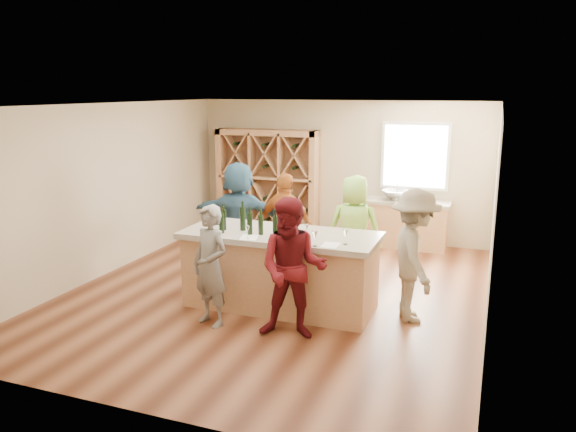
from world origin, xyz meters
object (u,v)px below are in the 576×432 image
(wine_bottle_f, at_px, (276,227))
(person_near_right, at_px, (293,269))
(person_server, at_px, (414,256))
(person_far_left, at_px, (239,216))
(wine_bottle_d, at_px, (250,224))
(person_near_left, at_px, (210,266))
(person_far_right, at_px, (354,229))
(tasting_counter_base, at_px, (280,273))
(wine_rack, at_px, (268,182))
(person_far_mid, at_px, (286,225))
(sink, at_px, (395,195))
(wine_bottle_e, at_px, (261,225))
(wine_bottle_b, at_px, (222,223))
(wine_bottle_c, at_px, (243,219))
(wine_bottle_a, at_px, (224,220))

(wine_bottle_f, bearing_deg, person_near_right, -51.76)
(person_server, bearing_deg, person_far_left, 47.28)
(wine_bottle_d, xyz_separation_m, person_near_left, (-0.27, -0.64, -0.44))
(person_far_right, bearing_deg, tasting_counter_base, 58.40)
(person_near_right, relative_size, person_far_left, 0.95)
(wine_rack, height_order, person_far_mid, wine_rack)
(sink, height_order, wine_bottle_d, wine_bottle_d)
(wine_bottle_d, height_order, wine_bottle_e, wine_bottle_d)
(person_far_right, bearing_deg, person_near_right, 80.33)
(sink, relative_size, wine_bottle_f, 1.81)
(tasting_counter_base, xyz_separation_m, wine_bottle_f, (0.05, -0.30, 0.73))
(sink, relative_size, person_far_mid, 0.32)
(person_near_right, bearing_deg, person_far_mid, 102.49)
(wine_bottle_b, xyz_separation_m, wine_bottle_e, (0.54, 0.11, -0.00))
(person_near_left, distance_m, person_far_mid, 2.18)
(wine_bottle_e, bearing_deg, wine_bottle_d, -159.07)
(sink, distance_m, wine_bottle_c, 4.07)
(wine_bottle_a, bearing_deg, wine_bottle_c, 14.47)
(person_near_right, bearing_deg, person_far_right, 74.46)
(tasting_counter_base, distance_m, person_far_mid, 1.39)
(person_far_right, bearing_deg, wine_bottle_f, 64.18)
(wine_rack, relative_size, person_near_left, 1.38)
(person_near_left, height_order, wine_bottle_f, person_near_left)
(wine_bottle_b, height_order, wine_bottle_c, wine_bottle_c)
(person_near_left, bearing_deg, person_far_mid, 105.57)
(sink, bearing_deg, tasting_counter_base, -104.30)
(person_server, height_order, person_far_left, person_far_left)
(wine_bottle_a, bearing_deg, tasting_counter_base, 9.03)
(person_near_right, relative_size, person_far_right, 1.02)
(wine_rack, distance_m, person_far_mid, 2.85)
(wine_bottle_b, height_order, person_far_left, person_far_left)
(person_near_left, relative_size, wine_bottle_f, 5.30)
(wine_bottle_d, distance_m, person_far_right, 1.97)
(tasting_counter_base, relative_size, person_near_left, 1.63)
(wine_rack, distance_m, person_far_right, 3.45)
(wine_bottle_b, relative_size, person_near_left, 0.18)
(wine_rack, height_order, person_near_right, wine_rack)
(wine_bottle_c, relative_size, person_far_mid, 0.20)
(wine_bottle_c, bearing_deg, wine_bottle_a, -165.53)
(wine_rack, xyz_separation_m, person_near_left, (1.13, -4.67, -0.30))
(wine_bottle_a, bearing_deg, wine_rack, 103.67)
(wine_bottle_b, distance_m, wine_bottle_d, 0.40)
(wine_bottle_c, xyz_separation_m, wine_bottle_f, (0.59, -0.24, -0.02))
(person_far_mid, bearing_deg, person_server, 163.10)
(tasting_counter_base, relative_size, wine_bottle_b, 9.23)
(wine_bottle_c, height_order, wine_bottle_f, wine_bottle_c)
(wine_rack, height_order, wine_bottle_a, wine_rack)
(wine_rack, distance_m, wine_bottle_f, 4.47)
(person_near_right, height_order, person_server, person_server)
(wine_bottle_d, relative_size, person_near_left, 0.19)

